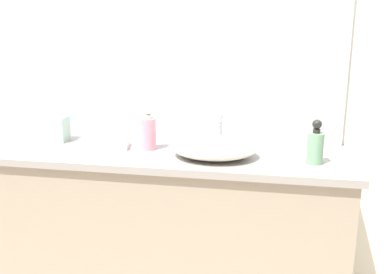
# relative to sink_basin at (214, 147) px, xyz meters

# --- Properties ---
(bathroom_wall_rear) EXTENTS (6.00, 0.06, 2.60)m
(bathroom_wall_rear) POSITION_rel_sink_basin_xyz_m (-0.13, 0.34, 0.42)
(bathroom_wall_rear) COLOR silver
(bathroom_wall_rear) RESTS_ON ground
(vanity_counter) EXTENTS (1.66, 0.52, 0.84)m
(vanity_counter) POSITION_rel_sink_basin_xyz_m (-0.21, 0.05, -0.46)
(vanity_counter) COLOR gray
(vanity_counter) RESTS_ON ground
(wall_mirror_panel) EXTENTS (1.62, 0.01, 1.04)m
(wall_mirror_panel) POSITION_rel_sink_basin_xyz_m (-0.21, 0.30, 0.48)
(wall_mirror_panel) COLOR #B2BCC6
(wall_mirror_panel) RESTS_ON vanity_counter
(sink_basin) EXTENTS (0.38, 0.32, 0.09)m
(sink_basin) POSITION_rel_sink_basin_xyz_m (0.00, 0.00, 0.00)
(sink_basin) COLOR silver
(sink_basin) RESTS_ON vanity_counter
(faucet) EXTENTS (0.03, 0.12, 0.16)m
(faucet) POSITION_rel_sink_basin_xyz_m (0.00, 0.18, 0.05)
(faucet) COLOR silver
(faucet) RESTS_ON vanity_counter
(soap_dispenser) EXTENTS (0.07, 0.07, 0.21)m
(soap_dispenser) POSITION_rel_sink_basin_xyz_m (-0.32, 0.07, 0.05)
(soap_dispenser) COLOR pink
(soap_dispenser) RESTS_ON vanity_counter
(lotion_bottle) EXTENTS (0.07, 0.07, 0.19)m
(lotion_bottle) POSITION_rel_sink_basin_xyz_m (0.43, -0.02, 0.04)
(lotion_bottle) COLOR #75A67E
(lotion_bottle) RESTS_ON vanity_counter
(tissue_box) EXTENTS (0.12, 0.12, 0.16)m
(tissue_box) POSITION_rel_sink_basin_xyz_m (-0.84, 0.13, 0.03)
(tissue_box) COLOR #B2D0C0
(tissue_box) RESTS_ON vanity_counter
(folded_hand_towel) EXTENTS (0.24, 0.17, 0.03)m
(folded_hand_towel) POSITION_rel_sink_basin_xyz_m (-0.53, 0.05, -0.03)
(folded_hand_towel) COLOR white
(folded_hand_towel) RESTS_ON vanity_counter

